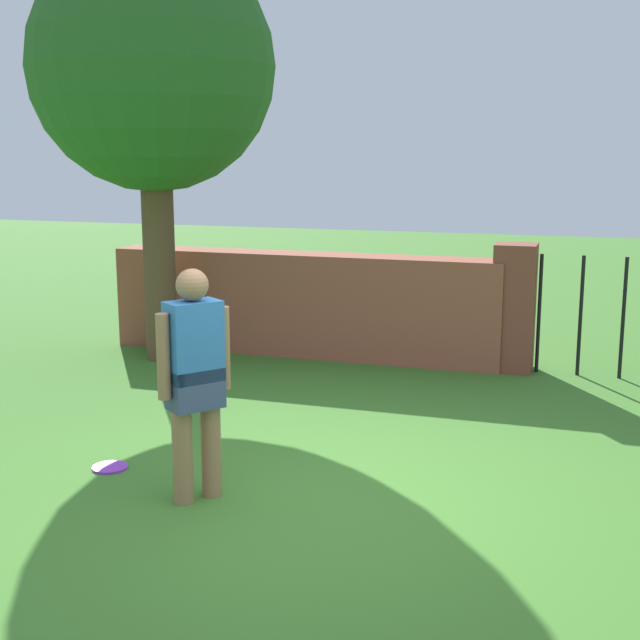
# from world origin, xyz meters

# --- Properties ---
(ground_plane) EXTENTS (40.00, 40.00, 0.00)m
(ground_plane) POSITION_xyz_m (0.00, 0.00, 0.00)
(ground_plane) COLOR #3D7528
(brick_wall) EXTENTS (4.69, 0.50, 1.21)m
(brick_wall) POSITION_xyz_m (-1.50, 4.16, 0.60)
(brick_wall) COLOR brown
(brick_wall) RESTS_ON ground
(tree) EXTENTS (2.71, 2.71, 4.64)m
(tree) POSITION_xyz_m (-2.98, 3.43, 3.25)
(tree) COLOR brown
(tree) RESTS_ON ground
(person) EXTENTS (0.39, 0.45, 1.62)m
(person) POSITION_xyz_m (-0.75, -0.19, 0.90)
(person) COLOR #9E704C
(person) RESTS_ON ground
(frisbee_purple) EXTENTS (0.27, 0.27, 0.02)m
(frisbee_purple) POSITION_xyz_m (-1.65, 0.13, 0.01)
(frisbee_purple) COLOR purple
(frisbee_purple) RESTS_ON ground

